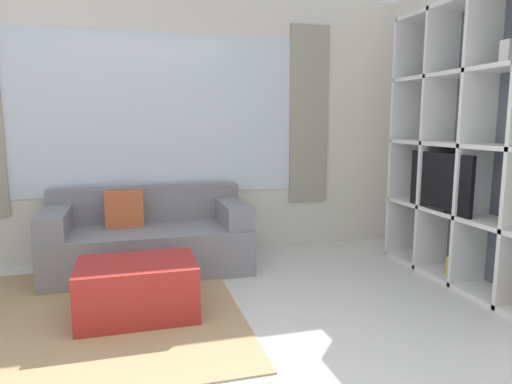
% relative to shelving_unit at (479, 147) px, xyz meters
% --- Properties ---
extents(wall_back, '(6.47, 0.11, 2.70)m').
position_rel_shelving_unit_xyz_m(wall_back, '(-2.48, 1.64, 0.18)').
color(wall_back, silver).
rests_on(wall_back, ground_plane).
extents(wall_right, '(0.07, 4.31, 2.70)m').
position_rel_shelving_unit_xyz_m(wall_right, '(0.19, 0.05, 0.17)').
color(wall_right, silver).
rests_on(wall_right, ground_plane).
extents(area_rug, '(2.79, 2.17, 0.01)m').
position_rel_shelving_unit_xyz_m(area_rug, '(-3.43, 0.19, -1.17)').
color(area_rug, tan).
rests_on(area_rug, ground_plane).
extents(shelving_unit, '(0.37, 2.02, 2.38)m').
position_rel_shelving_unit_xyz_m(shelving_unit, '(0.00, 0.00, 0.00)').
color(shelving_unit, '#515660').
rests_on(shelving_unit, ground_plane).
extents(couch_main, '(1.83, 0.86, 0.75)m').
position_rel_shelving_unit_xyz_m(couch_main, '(-2.63, 1.16, -0.88)').
color(couch_main, gray).
rests_on(couch_main, ground_plane).
extents(ottoman, '(0.82, 0.56, 0.41)m').
position_rel_shelving_unit_xyz_m(ottoman, '(-2.75, 0.08, -0.97)').
color(ottoman, '#A82823').
rests_on(ottoman, ground_plane).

